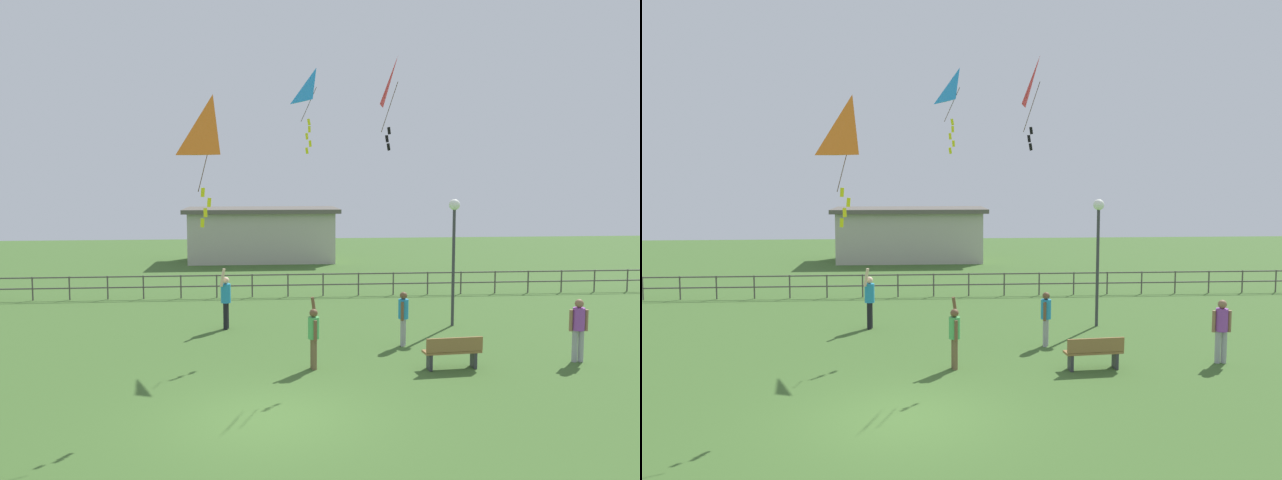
% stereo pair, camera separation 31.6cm
% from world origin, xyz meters
% --- Properties ---
extents(ground_plane, '(80.00, 80.00, 0.00)m').
position_xyz_m(ground_plane, '(0.00, 0.00, 0.00)').
color(ground_plane, '#3D6028').
extents(lamppost, '(0.36, 0.36, 4.20)m').
position_xyz_m(lamppost, '(6.17, 8.09, 3.07)').
color(lamppost, '#38383D').
rests_on(lamppost, ground_plane).
extents(park_bench, '(1.53, 0.55, 0.85)m').
position_xyz_m(park_bench, '(4.74, 3.14, 0.46)').
color(park_bench, olive).
rests_on(park_bench, ground_plane).
extents(person_0, '(0.29, 0.49, 1.84)m').
position_xyz_m(person_0, '(1.18, 3.49, 0.92)').
color(person_0, brown).
rests_on(person_0, ground_plane).
extents(person_1, '(0.29, 0.45, 1.59)m').
position_xyz_m(person_1, '(3.98, 5.62, 0.92)').
color(person_1, '#99999E').
rests_on(person_1, ground_plane).
extents(person_2, '(0.51, 0.31, 1.69)m').
position_xyz_m(person_2, '(8.26, 3.52, 0.97)').
color(person_2, '#99999E').
rests_on(person_2, ground_plane).
extents(person_3, '(0.34, 0.52, 2.01)m').
position_xyz_m(person_3, '(-1.28, 8.26, 1.01)').
color(person_3, black).
rests_on(person_3, ground_plane).
extents(kite_0, '(0.75, 0.87, 2.53)m').
position_xyz_m(kite_0, '(3.58, 4.88, 7.42)').
color(kite_0, red).
extents(kite_2, '(0.98, 1.20, 2.80)m').
position_xyz_m(kite_2, '(-1.18, 1.70, 5.87)').
color(kite_2, orange).
extents(kite_3, '(0.97, 1.25, 2.60)m').
position_xyz_m(kite_3, '(1.60, 7.67, 7.61)').
color(kite_3, '#198CD1').
extents(waterfront_railing, '(36.00, 0.06, 0.95)m').
position_xyz_m(waterfront_railing, '(-0.38, 14.00, 0.62)').
color(waterfront_railing, '#4C4742').
rests_on(waterfront_railing, ground_plane).
extents(pavilion_building, '(8.85, 4.49, 3.10)m').
position_xyz_m(pavilion_building, '(-0.05, 26.00, 1.58)').
color(pavilion_building, '#B7B2A3').
rests_on(pavilion_building, ground_plane).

